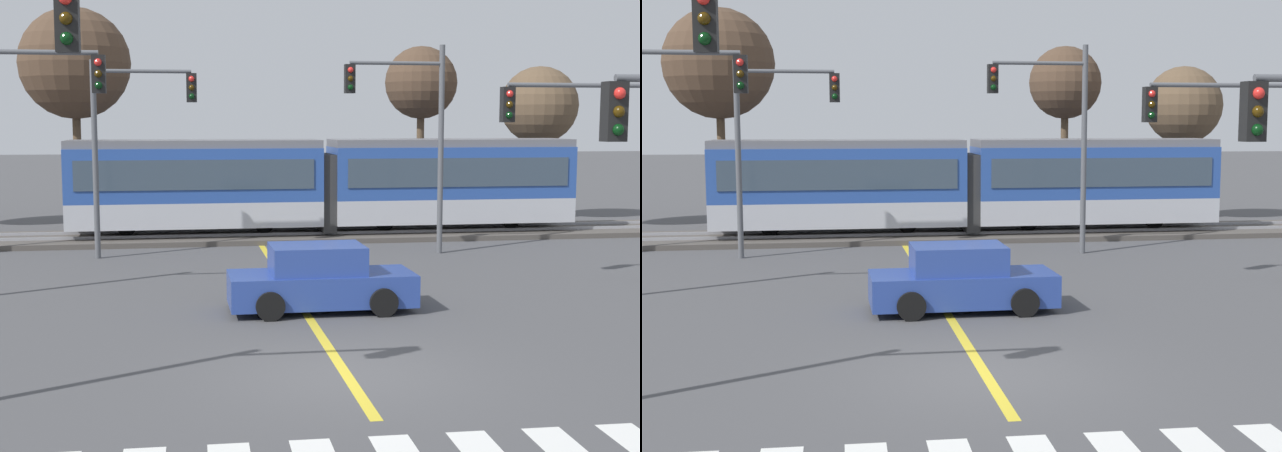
{
  "view_description": "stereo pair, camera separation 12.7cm",
  "coord_description": "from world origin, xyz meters",
  "views": [
    {
      "loc": [
        -2.76,
        -14.56,
        4.34
      ],
      "look_at": [
        0.81,
        8.03,
        1.6
      ],
      "focal_mm": 50.0,
      "sensor_mm": 36.0,
      "label": 1
    },
    {
      "loc": [
        -2.63,
        -14.58,
        4.34
      ],
      "look_at": [
        0.81,
        8.03,
        1.6
      ],
      "focal_mm": 50.0,
      "sensor_mm": 36.0,
      "label": 2
    }
  ],
  "objects": [
    {
      "name": "ground_plane",
      "position": [
        0.0,
        0.0,
        0.0
      ],
      "size": [
        200.0,
        200.0,
        0.0
      ],
      "primitive_type": "plane",
      "color": "#474749"
    },
    {
      "name": "bare_tree_west",
      "position": [
        -6.72,
        21.63,
        6.48
      ],
      "size": [
        4.32,
        4.32,
        8.67
      ],
      "color": "brown",
      "rests_on": "ground"
    },
    {
      "name": "track_bed",
      "position": [
        0.0,
        17.84,
        0.09
      ],
      "size": [
        120.0,
        4.0,
        0.18
      ],
      "primitive_type": "cube",
      "color": "#4C4742",
      "rests_on": "ground"
    },
    {
      "name": "rail_near",
      "position": [
        0.0,
        17.12,
        0.23
      ],
      "size": [
        120.0,
        0.08,
        0.1
      ],
      "primitive_type": "cube",
      "color": "#939399",
      "rests_on": "track_bed"
    },
    {
      "name": "traffic_light_far_left",
      "position": [
        -4.29,
        13.86,
        4.07
      ],
      "size": [
        3.25,
        0.38,
        6.16
      ],
      "color": "#515459",
      "rests_on": "ground"
    },
    {
      "name": "rail_far",
      "position": [
        0.0,
        18.56,
        0.23
      ],
      "size": [
        120.0,
        0.08,
        0.1
      ],
      "primitive_type": "cube",
      "color": "#939399",
      "rests_on": "track_bed"
    },
    {
      "name": "sedan_crossing",
      "position": [
        0.37,
        5.17,
        0.7
      ],
      "size": [
        4.21,
        1.94,
        1.52
      ],
      "color": "#284293",
      "rests_on": "ground"
    },
    {
      "name": "traffic_light_mid_right",
      "position": [
        8.08,
        7.35,
        3.8
      ],
      "size": [
        4.25,
        0.38,
        5.77
      ],
      "color": "#515459",
      "rests_on": "ground"
    },
    {
      "name": "traffic_light_far_right",
      "position": [
        4.58,
        13.24,
        4.3
      ],
      "size": [
        3.25,
        0.38,
        6.7
      ],
      "color": "#515459",
      "rests_on": "ground"
    },
    {
      "name": "bare_tree_far_east",
      "position": [
        12.43,
        21.74,
        4.91
      ],
      "size": [
        3.28,
        3.28,
        6.59
      ],
      "color": "brown",
      "rests_on": "ground"
    },
    {
      "name": "light_rail_tram",
      "position": [
        2.55,
        17.83,
        2.05
      ],
      "size": [
        18.5,
        2.64,
        3.43
      ],
      "color": "#B7BAC1",
      "rests_on": "track_bed"
    },
    {
      "name": "lane_centre_line",
      "position": [
        0.0,
        6.73,
        0.0
      ],
      "size": [
        0.2,
        18.23,
        0.01
      ],
      "primitive_type": "cube",
      "color": "gold",
      "rests_on": "ground"
    },
    {
      "name": "bare_tree_east",
      "position": [
        7.56,
        22.96,
        5.85
      ],
      "size": [
        3.1,
        3.1,
        7.46
      ],
      "color": "brown",
      "rests_on": "ground"
    }
  ]
}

